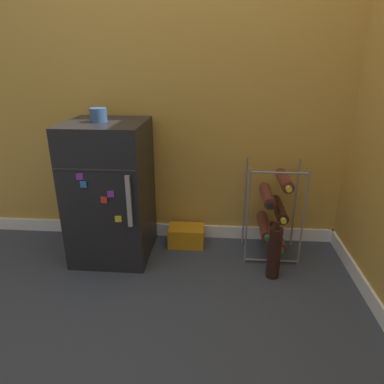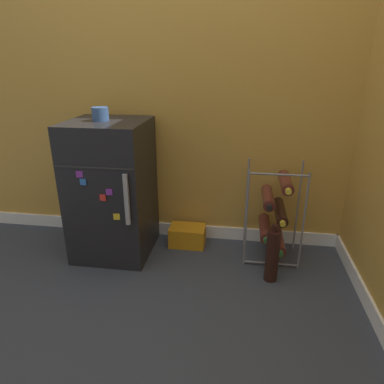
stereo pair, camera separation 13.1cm
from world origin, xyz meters
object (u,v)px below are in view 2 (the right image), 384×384
(mini_fridge, at_px, (112,189))
(wine_rack, at_px, (275,214))
(soda_box, at_px, (188,236))
(fridge_top_cup, at_px, (100,114))
(loose_bottle_floor, at_px, (272,255))

(mini_fridge, relative_size, wine_rack, 1.39)
(wine_rack, height_order, soda_box, wine_rack)
(wine_rack, bearing_deg, soda_box, 172.35)
(wine_rack, relative_size, fridge_top_cup, 6.45)
(fridge_top_cup, height_order, loose_bottle_floor, fridge_top_cup)
(mini_fridge, bearing_deg, loose_bottle_floor, -11.10)
(wine_rack, bearing_deg, fridge_top_cup, -176.71)
(wine_rack, height_order, fridge_top_cup, fridge_top_cup)
(wine_rack, relative_size, soda_box, 2.59)
(mini_fridge, height_order, soda_box, mini_fridge)
(fridge_top_cup, bearing_deg, soda_box, 15.47)
(mini_fridge, relative_size, soda_box, 3.60)
(mini_fridge, bearing_deg, wine_rack, 3.20)
(loose_bottle_floor, bearing_deg, fridge_top_cup, 169.39)
(mini_fridge, xyz_separation_m, wine_rack, (1.02, 0.06, -0.13))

